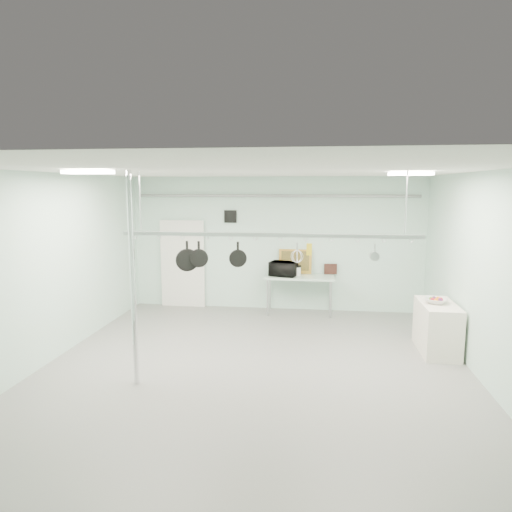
# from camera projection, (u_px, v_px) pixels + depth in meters

# --- Properties ---
(floor) EXTENTS (8.00, 8.00, 0.00)m
(floor) POSITION_uv_depth(u_px,v_px,m) (253.00, 373.00, 7.30)
(floor) COLOR gray
(floor) RESTS_ON ground
(ceiling) EXTENTS (7.00, 8.00, 0.02)m
(ceiling) POSITION_uv_depth(u_px,v_px,m) (253.00, 171.00, 6.82)
(ceiling) COLOR silver
(ceiling) RESTS_ON back_wall
(back_wall) EXTENTS (7.00, 0.02, 3.20)m
(back_wall) POSITION_uv_depth(u_px,v_px,m) (276.00, 244.00, 10.97)
(back_wall) COLOR silver
(back_wall) RESTS_ON floor
(right_wall) EXTENTS (0.02, 8.00, 3.20)m
(right_wall) POSITION_uv_depth(u_px,v_px,m) (491.00, 281.00, 6.61)
(right_wall) COLOR silver
(right_wall) RESTS_ON floor
(door) EXTENTS (1.10, 0.10, 2.20)m
(door) POSITION_uv_depth(u_px,v_px,m) (183.00, 265.00, 11.30)
(door) COLOR silver
(door) RESTS_ON floor
(wall_vent) EXTENTS (0.30, 0.04, 0.30)m
(wall_vent) POSITION_uv_depth(u_px,v_px,m) (230.00, 216.00, 10.99)
(wall_vent) COLOR black
(wall_vent) RESTS_ON back_wall
(conduit_pipe) EXTENTS (6.60, 0.07, 0.07)m
(conduit_pipe) POSITION_uv_depth(u_px,v_px,m) (276.00, 196.00, 10.71)
(conduit_pipe) COLOR gray
(conduit_pipe) RESTS_ON back_wall
(chrome_pole) EXTENTS (0.08, 0.08, 3.20)m
(chrome_pole) POSITION_uv_depth(u_px,v_px,m) (133.00, 280.00, 6.69)
(chrome_pole) COLOR silver
(chrome_pole) RESTS_ON floor
(prep_table) EXTENTS (1.60, 0.70, 0.91)m
(prep_table) POSITION_uv_depth(u_px,v_px,m) (300.00, 279.00, 10.63)
(prep_table) COLOR #AFCEBB
(prep_table) RESTS_ON floor
(side_cabinet) EXTENTS (0.60, 1.20, 0.90)m
(side_cabinet) POSITION_uv_depth(u_px,v_px,m) (437.00, 328.00, 8.20)
(side_cabinet) COLOR silver
(side_cabinet) RESTS_ON floor
(pot_rack) EXTENTS (4.80, 0.06, 1.00)m
(pot_rack) POSITION_uv_depth(u_px,v_px,m) (268.00, 233.00, 7.23)
(pot_rack) COLOR #B7B7BC
(pot_rack) RESTS_ON ceiling
(light_panel_left) EXTENTS (0.65, 0.30, 0.05)m
(light_panel_left) POSITION_uv_depth(u_px,v_px,m) (88.00, 172.00, 6.32)
(light_panel_left) COLOR white
(light_panel_left) RESTS_ON ceiling
(light_panel_right) EXTENTS (0.65, 0.30, 0.05)m
(light_panel_right) POSITION_uv_depth(u_px,v_px,m) (410.00, 174.00, 7.10)
(light_panel_right) COLOR white
(light_panel_right) RESTS_ON ceiling
(microwave) EXTENTS (0.69, 0.55, 0.33)m
(microwave) POSITION_uv_depth(u_px,v_px,m) (283.00, 269.00, 10.58)
(microwave) COLOR black
(microwave) RESTS_ON prep_table
(coffee_canister) EXTENTS (0.19, 0.19, 0.20)m
(coffee_canister) POSITION_uv_depth(u_px,v_px,m) (297.00, 271.00, 10.64)
(coffee_canister) COLOR white
(coffee_canister) RESTS_ON prep_table
(painting_large) EXTENTS (0.78, 0.14, 0.58)m
(painting_large) POSITION_uv_depth(u_px,v_px,m) (295.00, 261.00, 10.88)
(painting_large) COLOR #C28934
(painting_large) RESTS_ON prep_table
(painting_small) EXTENTS (0.31, 0.11, 0.25)m
(painting_small) POSITION_uv_depth(u_px,v_px,m) (330.00, 269.00, 10.80)
(painting_small) COLOR black
(painting_small) RESTS_ON prep_table
(fruit_bowl) EXTENTS (0.51, 0.51, 0.10)m
(fruit_bowl) POSITION_uv_depth(u_px,v_px,m) (436.00, 301.00, 8.12)
(fruit_bowl) COLOR silver
(fruit_bowl) RESTS_ON side_cabinet
(skillet_left) EXTENTS (0.37, 0.19, 0.49)m
(skillet_left) POSITION_uv_depth(u_px,v_px,m) (187.00, 256.00, 7.46)
(skillet_left) COLOR black
(skillet_left) RESTS_ON pot_rack
(skillet_mid) EXTENTS (0.30, 0.09, 0.41)m
(skillet_mid) POSITION_uv_depth(u_px,v_px,m) (199.00, 253.00, 7.43)
(skillet_mid) COLOR black
(skillet_mid) RESTS_ON pot_rack
(skillet_right) EXTENTS (0.29, 0.13, 0.39)m
(skillet_right) POSITION_uv_depth(u_px,v_px,m) (238.00, 254.00, 7.35)
(skillet_right) COLOR black
(skillet_right) RESTS_ON pot_rack
(whisk) EXTENTS (0.24, 0.24, 0.33)m
(whisk) POSITION_uv_depth(u_px,v_px,m) (297.00, 253.00, 7.22)
(whisk) COLOR silver
(whisk) RESTS_ON pot_rack
(grater) EXTENTS (0.09, 0.03, 0.21)m
(grater) POSITION_uv_depth(u_px,v_px,m) (309.00, 249.00, 7.19)
(grater) COLOR gold
(grater) RESTS_ON pot_rack
(saucepan) EXTENTS (0.16, 0.12, 0.25)m
(saucepan) POSITION_uv_depth(u_px,v_px,m) (375.00, 252.00, 7.06)
(saucepan) COLOR silver
(saucepan) RESTS_ON pot_rack
(fruit_cluster) EXTENTS (0.24, 0.24, 0.09)m
(fruit_cluster) POSITION_uv_depth(u_px,v_px,m) (436.00, 299.00, 8.12)
(fruit_cluster) COLOR #AE101F
(fruit_cluster) RESTS_ON fruit_bowl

